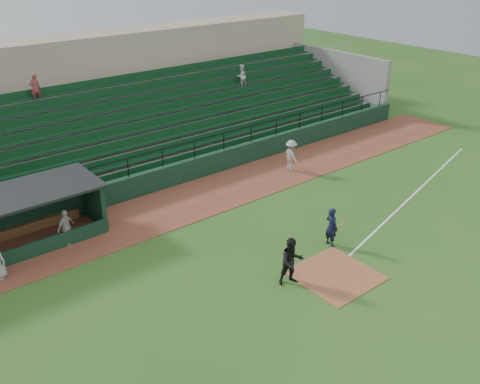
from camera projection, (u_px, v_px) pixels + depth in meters
ground at (317, 264)px, 21.40m from camera, size 90.00×90.00×0.00m
warning_track at (204, 196)px, 27.01m from camera, size 40.00×4.00×0.03m
home_plate_dirt at (335, 275)px, 20.69m from camera, size 3.00×3.00×0.03m
foul_line at (409, 199)px, 26.75m from camera, size 17.49×4.44×0.01m
stadium_structure at (123, 115)px, 31.96m from camera, size 38.00×13.08×6.40m
batter_at_plate at (331, 227)px, 22.39m from camera, size 1.04×0.71×1.78m
umpire at (292, 261)px, 19.83m from camera, size 1.14×1.02×1.95m
runner at (291, 155)px, 29.69m from camera, size 0.86×1.26×1.79m
dugout_player_a at (66, 227)px, 22.43m from camera, size 1.04×0.78×1.64m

